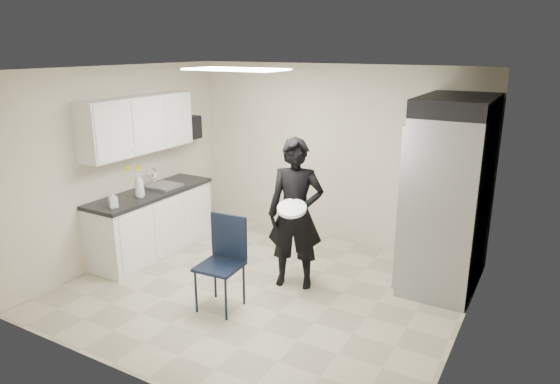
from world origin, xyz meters
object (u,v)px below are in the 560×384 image
Objects in this scene: lower_counter at (153,224)px; folding_chair at (219,267)px; commercial_fridge at (449,202)px; man_tuxedo at (296,214)px.

folding_chair is at bearing -25.02° from lower_counter.
lower_counter is at bearing -164.12° from commercial_fridge.
man_tuxedo is at bearing -148.25° from commercial_fridge.
commercial_fridge is 1.15× the size of man_tuxedo.
folding_chair is 1.11m from man_tuxedo.
folding_chair is (-2.01, -1.90, -0.54)m from commercial_fridge.
commercial_fridge is 2.06× the size of folding_chair.
man_tuxedo reaches higher than lower_counter.
man_tuxedo reaches higher than folding_chair.
man_tuxedo is (0.45, 0.94, 0.41)m from folding_chair.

